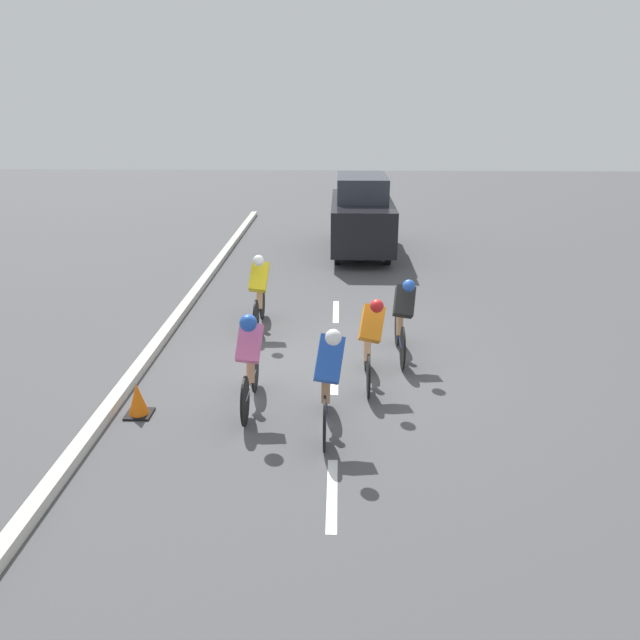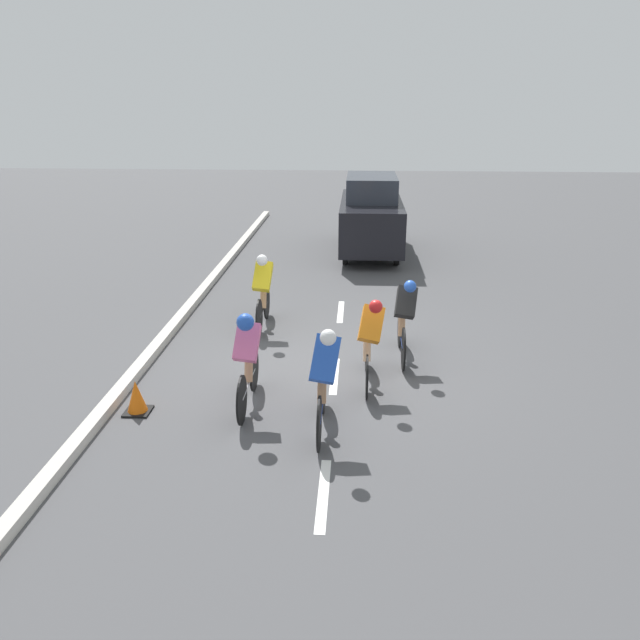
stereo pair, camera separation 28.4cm
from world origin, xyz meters
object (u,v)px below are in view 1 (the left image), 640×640
at_px(support_car, 362,215).
at_px(traffic_cone, 138,400).
at_px(cyclist_blue, 328,377).
at_px(cyclist_yellow, 259,290).
at_px(cyclist_black, 403,317).
at_px(cyclist_orange, 370,339).
at_px(cyclist_pink, 250,357).

relative_size(support_car, traffic_cone, 9.02).
bearing_deg(cyclist_blue, cyclist_yellow, -70.63).
relative_size(cyclist_black, traffic_cone, 3.58).
distance_m(cyclist_orange, traffic_cone, 3.51).
relative_size(cyclist_orange, traffic_cone, 3.46).
distance_m(cyclist_pink, support_car, 9.98).
distance_m(cyclist_blue, support_car, 10.45).
xyz_separation_m(cyclist_orange, cyclist_yellow, (2.00, -2.44, 0.02)).
distance_m(cyclist_black, cyclist_blue, 2.85).
height_order(support_car, traffic_cone, support_car).
relative_size(cyclist_pink, support_car, 0.39).
bearing_deg(support_car, cyclist_pink, 79.20).
height_order(cyclist_black, traffic_cone, cyclist_black).
xyz_separation_m(cyclist_black, traffic_cone, (3.88, 2.19, -0.51)).
relative_size(cyclist_orange, cyclist_yellow, 1.01).
bearing_deg(cyclist_blue, cyclist_black, -115.15).
xyz_separation_m(cyclist_pink, cyclist_blue, (-1.11, 0.62, -0.01)).
distance_m(cyclist_blue, traffic_cone, 2.76).
xyz_separation_m(cyclist_black, support_car, (0.45, -7.84, 0.34)).
height_order(cyclist_orange, cyclist_pink, cyclist_pink).
bearing_deg(cyclist_pink, cyclist_blue, 150.91).
bearing_deg(cyclist_orange, cyclist_blue, 67.73).
xyz_separation_m(cyclist_black, cyclist_pink, (2.32, 1.96, 0.06)).
xyz_separation_m(cyclist_yellow, traffic_cone, (1.29, 3.56, -0.55)).
distance_m(cyclist_pink, cyclist_yellow, 3.34).
bearing_deg(traffic_cone, cyclist_orange, -161.27).
height_order(cyclist_yellow, traffic_cone, cyclist_yellow).
height_order(cyclist_orange, support_car, support_car).
bearing_deg(support_car, cyclist_blue, 85.82).
xyz_separation_m(cyclist_orange, cyclist_black, (-0.59, -1.07, -0.01)).
distance_m(cyclist_black, support_car, 7.86).
relative_size(cyclist_black, support_car, 0.40).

